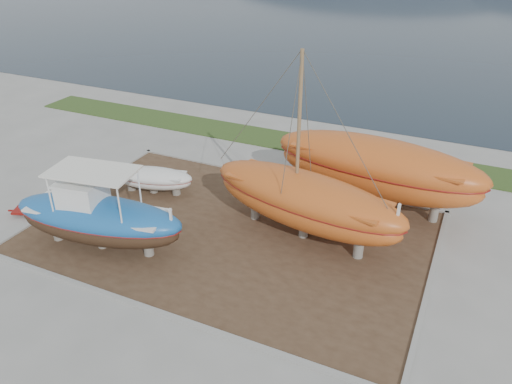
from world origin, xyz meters
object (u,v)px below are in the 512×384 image
at_px(white_dinghy, 153,181).
at_px(red_trailer, 29,211).
at_px(orange_sailboat, 308,152).
at_px(blue_caique, 97,210).
at_px(orange_bare_hull, 375,174).

relative_size(white_dinghy, red_trailer, 2.07).
bearing_deg(orange_sailboat, blue_caique, -138.74).
xyz_separation_m(orange_sailboat, orange_bare_hull, (2.20, 4.27, -2.52)).
xyz_separation_m(orange_sailboat, red_trailer, (-13.25, -3.86, -4.19)).
bearing_deg(blue_caique, white_dinghy, 90.92).
height_order(orange_sailboat, orange_bare_hull, orange_sailboat).
distance_m(blue_caique, red_trailer, 5.68).
bearing_deg(orange_sailboat, orange_bare_hull, 73.74).
distance_m(white_dinghy, orange_bare_hull, 11.69).
distance_m(blue_caique, white_dinghy, 5.53).
xyz_separation_m(blue_caique, orange_sailboat, (7.93, 4.63, 2.37)).
xyz_separation_m(blue_caique, white_dinghy, (-0.95, 5.30, -1.25)).
relative_size(blue_caique, red_trailer, 3.71).
height_order(orange_sailboat, red_trailer, orange_sailboat).
distance_m(blue_caique, orange_bare_hull, 13.47).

